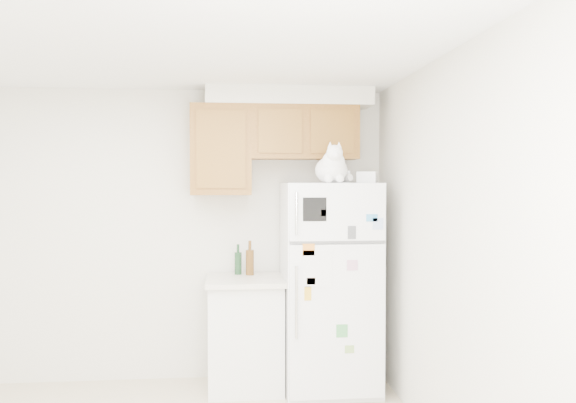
{
  "coord_description": "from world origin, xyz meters",
  "views": [
    {
      "loc": [
        0.54,
        -3.32,
        1.7
      ],
      "look_at": [
        1.04,
        1.55,
        1.55
      ],
      "focal_mm": 38.0,
      "sensor_mm": 36.0,
      "label": 1
    }
  ],
  "objects": [
    {
      "name": "room_shell",
      "position": [
        0.12,
        0.24,
        1.67
      ],
      "size": [
        3.84,
        4.04,
        2.52
      ],
      "color": "beige",
      "rests_on": "ground_plane"
    },
    {
      "name": "refrigerator",
      "position": [
        1.39,
        1.61,
        0.85
      ],
      "size": [
        0.76,
        0.78,
        1.7
      ],
      "color": "white",
      "rests_on": "ground_plane"
    },
    {
      "name": "base_counter",
      "position": [
        0.7,
        1.68,
        0.46
      ],
      "size": [
        0.64,
        0.64,
        0.92
      ],
      "color": "white",
      "rests_on": "ground_plane"
    },
    {
      "name": "cat",
      "position": [
        1.37,
        1.39,
        1.82
      ],
      "size": [
        0.31,
        0.45,
        0.32
      ],
      "color": "white",
      "rests_on": "refrigerator"
    },
    {
      "name": "storage_box_back",
      "position": [
        1.47,
        1.66,
        1.75
      ],
      "size": [
        0.2,
        0.15,
        0.1
      ],
      "primitive_type": "cube",
      "rotation": [
        0.0,
        0.0,
        -0.14
      ],
      "color": "white",
      "rests_on": "refrigerator"
    },
    {
      "name": "storage_box_front",
      "position": [
        1.66,
        1.48,
        1.74
      ],
      "size": [
        0.18,
        0.15,
        0.09
      ],
      "primitive_type": "cube",
      "rotation": [
        0.0,
        0.0,
        -0.33
      ],
      "color": "white",
      "rests_on": "refrigerator"
    },
    {
      "name": "bottle_green",
      "position": [
        0.64,
        1.86,
        1.05
      ],
      "size": [
        0.06,
        0.06,
        0.26
      ],
      "primitive_type": null,
      "color": "#19381E",
      "rests_on": "base_counter"
    },
    {
      "name": "bottle_amber",
      "position": [
        0.74,
        1.81,
        1.07
      ],
      "size": [
        0.07,
        0.07,
        0.29
      ],
      "primitive_type": null,
      "color": "#593814",
      "rests_on": "base_counter"
    }
  ]
}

